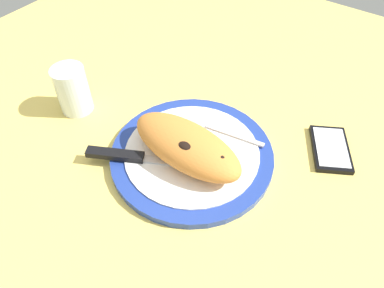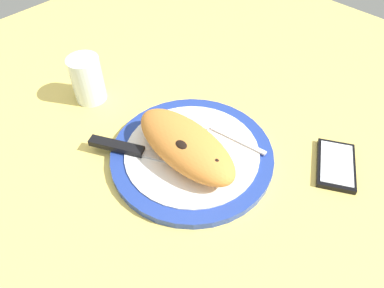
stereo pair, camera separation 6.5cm
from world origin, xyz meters
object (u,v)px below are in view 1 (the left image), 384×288
at_px(plate, 192,155).
at_px(water_glass, 73,92).
at_px(knife, 132,157).
at_px(calzone, 187,146).
at_px(smartphone, 331,149).
at_px(fork, 217,129).

xyz_separation_m(plate, water_glass, (0.28, 0.03, 0.03)).
bearing_deg(water_glass, knife, 166.29).
relative_size(calzone, smartphone, 1.74).
height_order(knife, water_glass, water_glass).
bearing_deg(water_glass, smartphone, -158.03).
bearing_deg(water_glass, plate, -174.28).
relative_size(plate, water_glass, 3.00).
bearing_deg(smartphone, calzone, 42.25).
bearing_deg(calzone, knife, 36.78).
distance_m(plate, water_glass, 0.28).
height_order(calzone, knife, calzone).
relative_size(calzone, knife, 1.02).
bearing_deg(smartphone, water_glass, 21.97).
xyz_separation_m(plate, knife, (0.08, 0.08, 0.01)).
bearing_deg(smartphone, plate, 39.23).
distance_m(calzone, fork, 0.10).
relative_size(fork, knife, 0.72).
height_order(plate, calzone, calzone).
distance_m(plate, calzone, 0.04).
height_order(knife, smartphone, knife).
xyz_separation_m(plate, smartphone, (-0.20, -0.17, -0.00)).
xyz_separation_m(calzone, smartphone, (-0.20, -0.18, -0.04)).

